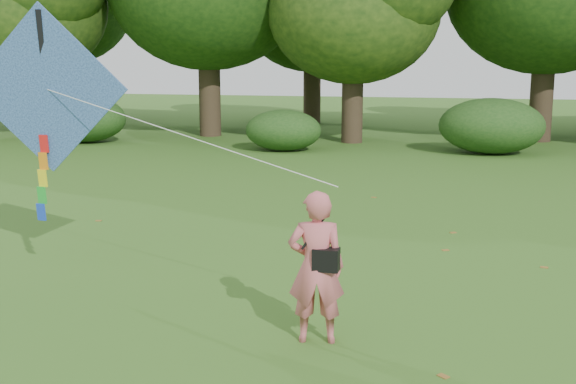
# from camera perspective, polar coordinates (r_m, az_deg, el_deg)

# --- Properties ---
(ground) EXTENTS (100.00, 100.00, 0.00)m
(ground) POSITION_cam_1_polar(r_m,az_deg,el_deg) (8.11, -0.38, -13.24)
(ground) COLOR #265114
(ground) RESTS_ON ground
(man_kite_flyer) EXTENTS (0.72, 0.54, 1.80)m
(man_kite_flyer) POSITION_cam_1_polar(r_m,az_deg,el_deg) (8.35, 2.24, -5.95)
(man_kite_flyer) COLOR #C45C61
(man_kite_flyer) RESTS_ON ground
(crossbody_bag) EXTENTS (0.43, 0.20, 0.71)m
(crossbody_bag) POSITION_cam_1_polar(r_m,az_deg,el_deg) (8.26, 3.00, -5.27)
(crossbody_bag) COLOR black
(crossbody_bag) RESTS_ON ground
(flying_kite) EXTENTS (5.78, 1.88, 3.20)m
(flying_kite) POSITION_cam_1_polar(r_m,az_deg,el_deg) (11.11, -18.54, 7.50)
(flying_kite) COLOR #294AB2
(flying_kite) RESTS_ON ground
(shrub_band) EXTENTS (39.15, 3.22, 1.88)m
(shrub_band) POSITION_cam_1_polar(r_m,az_deg,el_deg) (25.05, 7.25, 5.13)
(shrub_band) COLOR #264919
(shrub_band) RESTS_ON ground
(fallen_leaves) EXTENTS (8.53, 11.75, 0.01)m
(fallen_leaves) POSITION_cam_1_polar(r_m,az_deg,el_deg) (11.83, 0.95, -5.37)
(fallen_leaves) COLOR brown
(fallen_leaves) RESTS_ON ground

